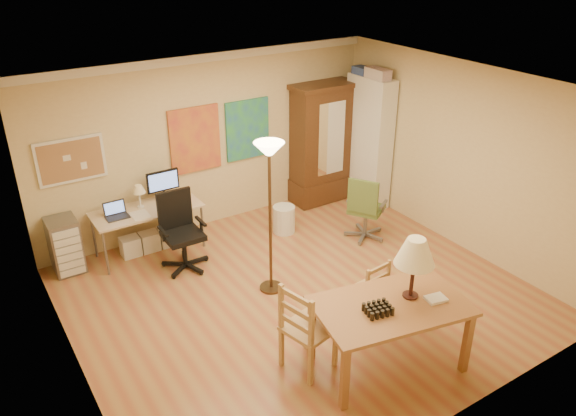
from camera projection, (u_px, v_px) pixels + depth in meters
floor at (300, 295)px, 7.30m from camera, size 5.50×5.50×0.00m
crown_molding at (205, 57)px, 7.99m from camera, size 5.50×0.08×0.12m
corkboard at (71, 160)px, 7.51m from camera, size 0.90×0.04×0.62m
art_panel_left at (195, 140)px, 8.40m from camera, size 0.80×0.04×1.00m
art_panel_right at (248, 129)px, 8.84m from camera, size 0.75×0.04×0.95m
dining_table at (400, 289)px, 5.78m from camera, size 1.73×1.24×1.48m
ladder_chair_back at (368, 293)px, 6.64m from camera, size 0.44×0.42×0.86m
ladder_chair_left at (306, 330)px, 5.89m from camera, size 0.56×0.58×1.05m
torchiere_lamp at (269, 174)px, 6.72m from camera, size 0.37×0.37×2.04m
computer_desk at (149, 224)px, 8.16m from camera, size 1.53×0.67×1.16m
office_chair_black at (183, 248)px, 7.81m from camera, size 0.68×0.68×1.10m
office_chair_green at (365, 222)px, 8.55m from camera, size 0.65×0.65×1.03m
drawer_cart at (65, 246)px, 7.68m from camera, size 0.39×0.47×0.78m
armoire at (322, 151)px, 9.55m from camera, size 1.12×0.53×2.06m
bookshelf at (368, 142)px, 9.38m from camera, size 0.33×0.87×2.19m
wastebin at (284, 219)px, 8.75m from camera, size 0.35×0.35×0.43m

